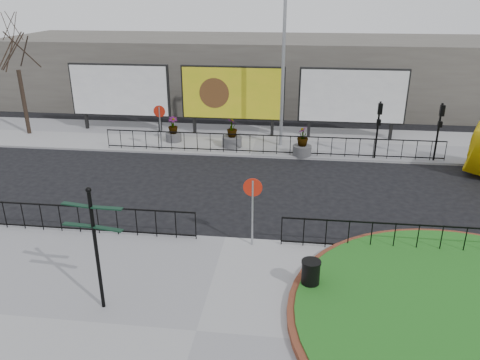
% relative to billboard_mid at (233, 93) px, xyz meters
% --- Properties ---
extents(ground, '(90.00, 90.00, 0.00)m').
position_rel_billboard_mid_xyz_m(ground, '(1.50, -12.97, -2.60)').
color(ground, black).
rests_on(ground, ground).
extents(pavement_near, '(30.00, 10.00, 0.12)m').
position_rel_billboard_mid_xyz_m(pavement_near, '(1.50, -17.97, -2.54)').
color(pavement_near, gray).
rests_on(pavement_near, ground).
extents(pavement_far, '(44.00, 6.00, 0.12)m').
position_rel_billboard_mid_xyz_m(pavement_far, '(1.50, -0.97, -2.54)').
color(pavement_far, gray).
rests_on(pavement_far, ground).
extents(railing_near_left, '(10.00, 0.10, 1.10)m').
position_rel_billboard_mid_xyz_m(railing_near_left, '(-4.50, -13.27, -1.93)').
color(railing_near_left, black).
rests_on(railing_near_left, pavement_near).
extents(railing_near_right, '(9.00, 0.10, 1.10)m').
position_rel_billboard_mid_xyz_m(railing_near_right, '(8.00, -13.27, -1.93)').
color(railing_near_right, black).
rests_on(railing_near_right, pavement_near).
extents(railing_far, '(18.00, 0.10, 1.10)m').
position_rel_billboard_mid_xyz_m(railing_far, '(2.50, -3.67, -1.93)').
color(railing_far, black).
rests_on(railing_far, pavement_far).
extents(speed_sign_far, '(0.64, 0.07, 2.47)m').
position_rel_billboard_mid_xyz_m(speed_sign_far, '(-3.50, -3.57, -0.68)').
color(speed_sign_far, gray).
rests_on(speed_sign_far, pavement_far).
extents(speed_sign_near, '(0.64, 0.07, 2.47)m').
position_rel_billboard_mid_xyz_m(speed_sign_near, '(2.50, -13.37, -0.68)').
color(speed_sign_near, gray).
rests_on(speed_sign_near, pavement_near).
extents(billboard_left, '(6.20, 0.31, 4.10)m').
position_rel_billboard_mid_xyz_m(billboard_left, '(-7.00, 0.00, 0.00)').
color(billboard_left, black).
rests_on(billboard_left, pavement_far).
extents(billboard_mid, '(6.20, 0.31, 4.10)m').
position_rel_billboard_mid_xyz_m(billboard_mid, '(0.00, 0.00, 0.00)').
color(billboard_mid, black).
rests_on(billboard_mid, pavement_far).
extents(billboard_right, '(6.20, 0.31, 4.10)m').
position_rel_billboard_mid_xyz_m(billboard_right, '(7.00, 0.00, 0.00)').
color(billboard_right, black).
rests_on(billboard_right, pavement_far).
extents(lamp_post, '(0.74, 0.18, 9.23)m').
position_rel_billboard_mid_xyz_m(lamp_post, '(3.01, -1.97, 2.23)').
color(lamp_post, gray).
rests_on(lamp_post, pavement_far).
extents(signal_pole_a, '(0.22, 0.26, 3.00)m').
position_rel_billboard_mid_xyz_m(signal_pole_a, '(8.00, -3.63, -0.50)').
color(signal_pole_a, black).
rests_on(signal_pole_a, pavement_far).
extents(signal_pole_b, '(0.22, 0.26, 3.00)m').
position_rel_billboard_mid_xyz_m(signal_pole_b, '(11.00, -3.63, -0.50)').
color(signal_pole_b, black).
rests_on(signal_pole_b, pavement_far).
extents(tree_left, '(2.00, 2.00, 7.00)m').
position_rel_billboard_mid_xyz_m(tree_left, '(-12.50, -1.47, 1.02)').
color(tree_left, '#2D2119').
rests_on(tree_left, pavement_far).
extents(building_backdrop, '(40.00, 10.00, 5.00)m').
position_rel_billboard_mid_xyz_m(building_backdrop, '(1.50, 9.03, -0.10)').
color(building_backdrop, '#5B5750').
rests_on(building_backdrop, ground).
extents(fingerpost_sign, '(1.69, 0.44, 3.62)m').
position_rel_billboard_mid_xyz_m(fingerpost_sign, '(-1.27, -17.29, -0.30)').
color(fingerpost_sign, black).
rests_on(fingerpost_sign, pavement_near).
extents(litter_bin, '(0.57, 0.57, 0.95)m').
position_rel_billboard_mid_xyz_m(litter_bin, '(4.44, -15.76, -2.00)').
color(litter_bin, black).
rests_on(litter_bin, pavement_near).
extents(planter_a, '(0.92, 0.92, 1.45)m').
position_rel_billboard_mid_xyz_m(planter_a, '(-3.23, -1.97, -1.93)').
color(planter_a, '#4C4C4F').
rests_on(planter_a, pavement_far).
extents(planter_b, '(1.10, 1.10, 1.63)m').
position_rel_billboard_mid_xyz_m(planter_b, '(0.30, -2.59, -1.91)').
color(planter_b, '#4C4C4F').
rests_on(planter_b, pavement_far).
extents(planter_c, '(1.00, 1.00, 1.58)m').
position_rel_billboard_mid_xyz_m(planter_c, '(4.21, -3.57, -1.89)').
color(planter_c, '#4C4C4F').
rests_on(planter_c, pavement_far).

